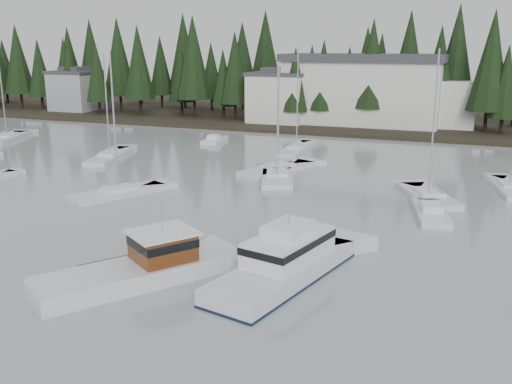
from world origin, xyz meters
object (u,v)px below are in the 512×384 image
sailboat_4 (7,139)px  sailboat_12 (278,171)px  sailboat_9 (428,198)px  cabin_cruiser_center (285,266)px  house_west (279,96)px  sailboat_5 (277,178)px  harbor_inn (376,91)px  sailboat_7 (110,157)px  sailboat_8 (509,190)px  house_far_west (75,90)px  sailboat_2 (296,150)px  runabout_3 (214,141)px  lobster_boat_brown (137,271)px  runabout_1 (431,215)px  sailboat_0 (119,195)px

sailboat_4 → sailboat_12: bearing=-117.9°
sailboat_9 → cabin_cruiser_center: bearing=138.1°
house_west → sailboat_5: 38.91m
cabin_cruiser_center → sailboat_12: 27.98m
harbor_inn → sailboat_7: 44.53m
sailboat_8 → sailboat_7: bearing=78.6°
house_far_west → sailboat_8: sailboat_8 is taller
sailboat_2 → runabout_3: (-12.25, 1.83, 0.06)m
lobster_boat_brown → runabout_1: 23.49m
sailboat_4 → sailboat_8: sailboat_4 is taller
sailboat_7 → sailboat_12: size_ratio=1.12×
house_west → sailboat_7: bearing=-104.7°
house_west → house_far_west: (-42.00, 2.00, -0.25)m
harbor_inn → sailboat_0: (-13.05, -51.12, -5.70)m
lobster_boat_brown → sailboat_7: (-22.70, 29.30, -0.52)m
sailboat_0 → sailboat_4: sailboat_0 is taller
lobster_boat_brown → sailboat_4: size_ratio=0.86×
runabout_3 → sailboat_2: bearing=-105.3°
sailboat_8 → runabout_3: sailboat_8 is taller
sailboat_0 → runabout_1: size_ratio=1.83×
sailboat_5 → sailboat_9: (14.56, -2.52, 0.02)m
house_west → sailboat_8: 47.70m
sailboat_7 → sailboat_0: bearing=-158.4°
sailboat_7 → house_far_west: bearing=26.6°
house_far_west → lobster_boat_brown: bearing=-49.4°
sailboat_5 → runabout_1: sailboat_5 is taller
harbor_inn → sailboat_9: size_ratio=2.27×
house_far_west → sailboat_4: (11.66, -29.62, -4.35)m
cabin_cruiser_center → sailboat_12: (-9.65, 26.25, -0.67)m
sailboat_0 → sailboat_5: size_ratio=1.09×
runabout_1 → sailboat_2: bearing=25.3°
harbor_inn → sailboat_5: harbor_inn is taller
sailboat_0 → runabout_3: 28.76m
harbor_inn → sailboat_0: bearing=-104.3°
cabin_cruiser_center → sailboat_4: sailboat_4 is taller
runabout_1 → sailboat_0: bearing=84.9°
sailboat_5 → sailboat_8: 21.37m
sailboat_2 → house_far_west: bearing=62.4°
sailboat_8 → runabout_3: bearing=56.9°
harbor_inn → cabin_cruiser_center: harbor_inn is taller
harbor_inn → sailboat_0: sailboat_0 is taller
sailboat_8 → sailboat_5: bearing=86.5°
sailboat_9 → sailboat_12: sailboat_9 is taller
harbor_inn → lobster_boat_brown: bearing=-91.0°
cabin_cruiser_center → sailboat_7: 39.81m
sailboat_12 → sailboat_5: bearing=-140.1°
sailboat_7 → sailboat_9: size_ratio=0.96×
sailboat_5 → sailboat_8: sailboat_5 is taller
sailboat_9 → sailboat_12: size_ratio=1.17×
sailboat_9 → sailboat_12: bearing=44.3°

